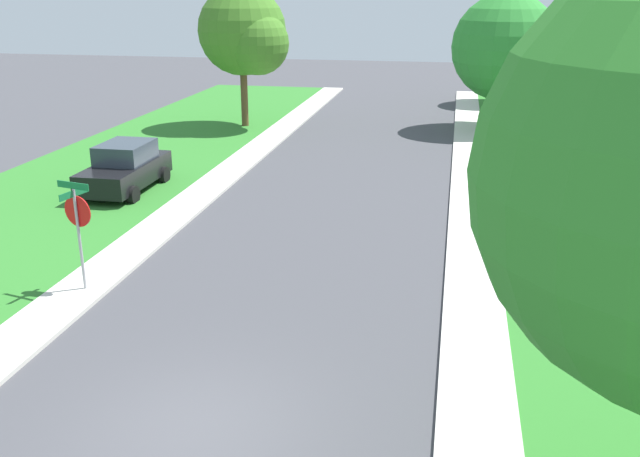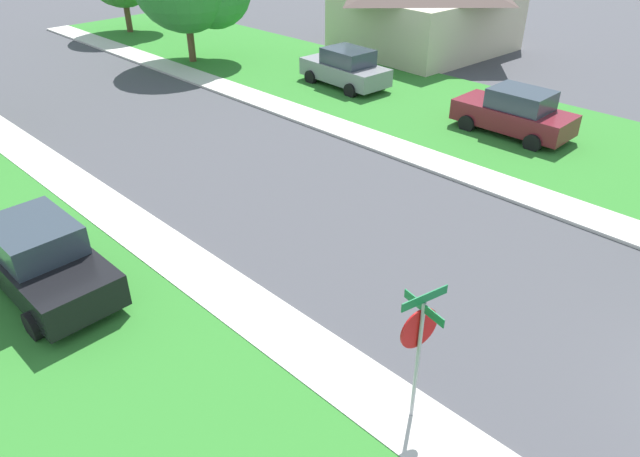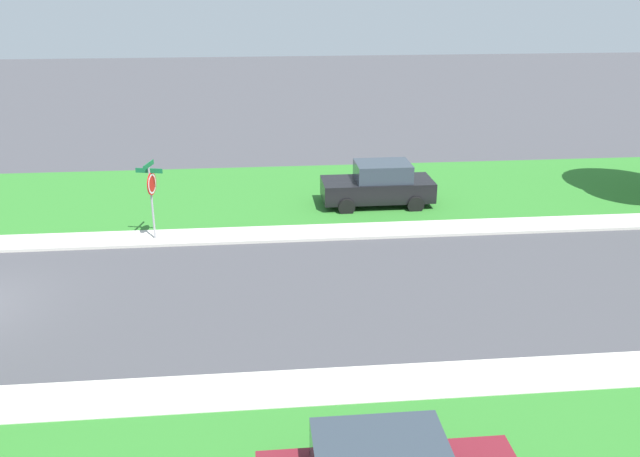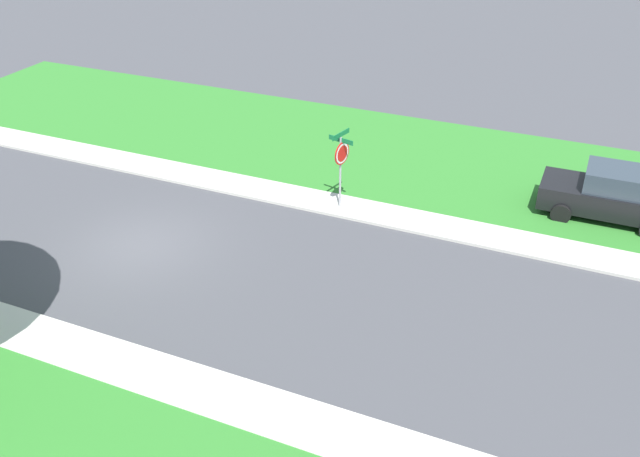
% 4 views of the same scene
% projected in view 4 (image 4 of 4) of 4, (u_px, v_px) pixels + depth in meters
% --- Properties ---
extents(ground_plane, '(120.00, 120.00, 0.00)m').
position_uv_depth(ground_plane, '(142.00, 246.00, 21.30)').
color(ground_plane, '#424247').
extents(sidewalk_west, '(1.40, 56.00, 0.10)m').
position_uv_depth(sidewalk_west, '(567.00, 252.00, 20.89)').
color(sidewalk_west, beige).
rests_on(sidewalk_west, ground).
extents(lawn_west, '(8.00, 56.00, 0.08)m').
position_uv_depth(lawn_west, '(582.00, 187.00, 24.61)').
color(lawn_west, '#2D7528').
rests_on(lawn_west, ground).
extents(stop_sign_far_corner, '(0.90, 0.90, 2.77)m').
position_uv_depth(stop_sign_far_corner, '(341.00, 158.00, 22.34)').
color(stop_sign_far_corner, '#9E9EA3').
rests_on(stop_sign_far_corner, ground).
extents(car_black_far_down_street, '(2.06, 4.31, 1.76)m').
position_uv_depth(car_black_far_down_street, '(612.00, 194.00, 22.35)').
color(car_black_far_down_street, black).
rests_on(car_black_far_down_street, ground).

